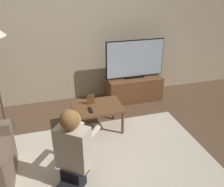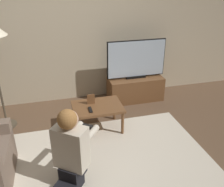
% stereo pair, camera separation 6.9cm
% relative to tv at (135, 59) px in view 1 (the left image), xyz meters
% --- Properties ---
extents(ground_plane, '(10.00, 10.00, 0.00)m').
position_rel_tv_xyz_m(ground_plane, '(-1.02, -1.56, -0.77)').
color(ground_plane, brown).
extents(wall_back, '(10.00, 0.06, 2.60)m').
position_rel_tv_xyz_m(wall_back, '(-1.02, 0.37, 0.53)').
color(wall_back, beige).
rests_on(wall_back, ground_plane).
extents(rug, '(2.79, 1.84, 0.02)m').
position_rel_tv_xyz_m(rug, '(-1.02, -1.56, -0.76)').
color(rug, beige).
rests_on(rug, ground_plane).
extents(tv_stand, '(0.97, 0.41, 0.42)m').
position_rel_tv_xyz_m(tv_stand, '(0.00, -0.00, -0.55)').
color(tv_stand, brown).
rests_on(tv_stand, ground_plane).
extents(tv, '(1.04, 0.08, 0.68)m').
position_rel_tv_xyz_m(tv, '(0.00, 0.00, 0.00)').
color(tv, black).
rests_on(tv, tv_stand).
extents(coffee_table, '(0.70, 0.52, 0.40)m').
position_rel_tv_xyz_m(coffee_table, '(-0.86, -0.79, -0.42)').
color(coffee_table, brown).
rests_on(coffee_table, ground_plane).
extents(person_kneeling, '(0.70, 0.81, 0.93)m').
position_rel_tv_xyz_m(person_kneeling, '(-1.36, -1.79, -0.30)').
color(person_kneeling, black).
rests_on(person_kneeling, rug).
extents(picture_frame, '(0.11, 0.01, 0.15)m').
position_rel_tv_xyz_m(picture_frame, '(-0.94, -0.71, -0.30)').
color(picture_frame, brown).
rests_on(picture_frame, coffee_table).
extents(remote, '(0.04, 0.15, 0.02)m').
position_rel_tv_xyz_m(remote, '(-0.98, -0.89, -0.36)').
color(remote, black).
rests_on(remote, coffee_table).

